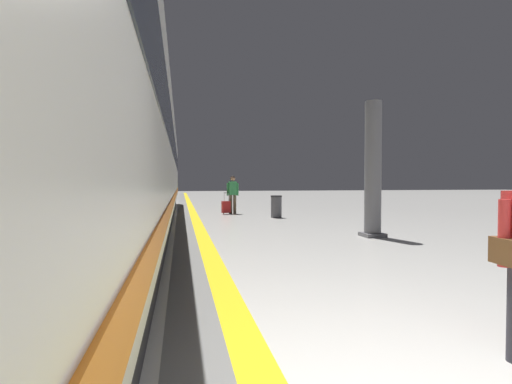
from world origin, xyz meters
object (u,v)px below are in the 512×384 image
Objects in this scene: waste_bin at (276,206)px; high_speed_train at (115,141)px; passenger_near at (233,192)px; platform_pillar at (373,172)px; suitcase_near at (226,207)px.

high_speed_train is at bearing -139.31° from waste_bin.
passenger_near is at bearing 124.51° from waste_bin.
passenger_near is 0.49× the size of platform_pillar.
high_speed_train is 8.09m from passenger_near.
passenger_near reaches higher than waste_bin.
platform_pillar is (6.66, -0.96, -0.78)m from high_speed_train.
waste_bin is at bearing 101.77° from platform_pillar.
passenger_near is 2.70m from waste_bin.
suitcase_near is at bearing 111.20° from platform_pillar.
waste_bin is (1.82, -2.07, 0.13)m from suitcase_near.
suitcase_near reaches higher than waste_bin.
platform_pillar is (3.00, -7.74, 1.40)m from suitcase_near.
platform_pillar reaches higher than passenger_near.
waste_bin is at bearing 40.69° from high_speed_train.
waste_bin is (5.48, 4.71, -2.05)m from high_speed_train.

